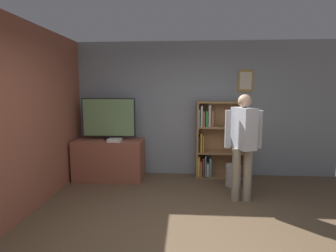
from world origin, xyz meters
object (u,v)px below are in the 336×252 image
object	(u,v)px
television	(109,118)
waste_bin	(233,175)
game_console	(115,140)
bookshelf	(215,141)
person	(243,139)

from	to	relation	value
television	waste_bin	distance (m)	2.58
waste_bin	game_console	bearing A→B (deg)	178.33
television	game_console	xyz separation A→B (m)	(0.16, -0.20, -0.39)
waste_bin	bookshelf	bearing A→B (deg)	121.41
television	game_console	world-z (taller)	television
game_console	person	xyz separation A→B (m)	(2.22, -0.71, 0.18)
game_console	bookshelf	size ratio (longest dim) A/B	0.16
bookshelf	person	bearing A→B (deg)	-74.98
bookshelf	person	xyz separation A→B (m)	(0.30, -1.13, 0.25)
television	game_console	size ratio (longest dim) A/B	4.17
bookshelf	waste_bin	distance (m)	0.78
television	waste_bin	size ratio (longest dim) A/B	2.65
game_console	waste_bin	world-z (taller)	game_console
bookshelf	person	world-z (taller)	person
game_console	person	distance (m)	2.34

